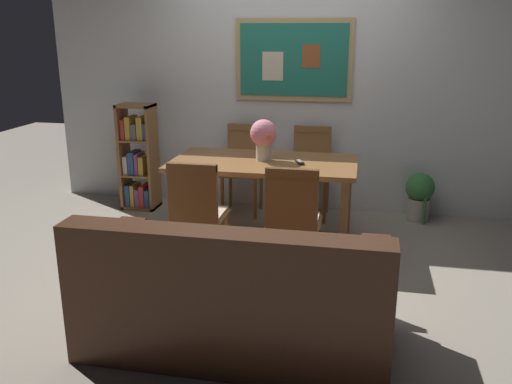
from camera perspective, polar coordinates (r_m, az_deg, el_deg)
name	(u,v)px	position (r m, az deg, el deg)	size (l,w,h in m)	color
ground_plane	(265,259)	(4.57, 0.91, -7.08)	(12.00, 12.00, 0.00)	gray
wall_back_with_painting	(292,85)	(5.69, 3.79, 11.24)	(5.20, 0.14, 2.60)	silver
dining_table	(264,171)	(4.77, 0.83, 2.24)	(1.62, 0.88, 0.74)	brown
dining_chair_far_left	(244,161)	(5.62, -1.30, 3.25)	(0.40, 0.41, 0.91)	brown
dining_chair_far_right	(311,164)	(5.53, 5.81, 2.95)	(0.40, 0.41, 0.91)	brown
dining_chair_near_right	(293,214)	(4.01, 3.93, -2.36)	(0.40, 0.41, 0.91)	brown
dining_chair_near_left	(197,208)	(4.16, -6.23, -1.69)	(0.40, 0.41, 0.91)	brown
leather_couch	(233,300)	(3.25, -2.45, -11.38)	(1.80, 0.84, 0.84)	#472819
bookshelf	(138,160)	(5.86, -12.33, 3.34)	(0.36, 0.28, 1.12)	brown
potted_ivy	(420,195)	(5.64, 16.91, -0.26)	(0.29, 0.29, 0.51)	#B2ADA3
flower_vase	(264,136)	(4.74, 0.81, 5.95)	(0.24, 0.24, 0.36)	beige
tv_remote	(300,162)	(4.67, 4.62, 3.17)	(0.10, 0.16, 0.02)	black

